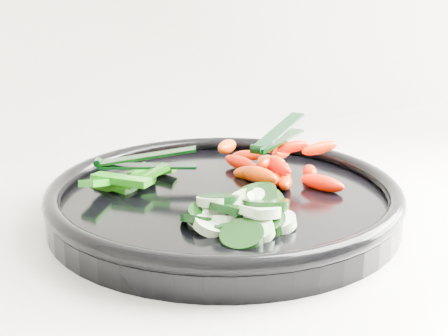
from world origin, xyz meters
name	(u,v)px	position (x,y,z in m)	size (l,w,h in m)	color
veggie_tray	(224,199)	(0.14, 1.69, 0.95)	(0.44, 0.44, 0.04)	black
cucumber_pile	(236,213)	(0.12, 1.62, 0.96)	(0.12, 0.12, 0.04)	black
carrot_pile	(274,166)	(0.21, 1.71, 0.97)	(0.14, 0.18, 0.05)	#FF5000
pepper_pile	(130,179)	(0.06, 1.76, 0.96)	(0.13, 0.10, 0.04)	#0A6B0A
tong_carrot	(277,137)	(0.22, 1.71, 1.00)	(0.10, 0.07, 0.02)	black
tong_pepper	(144,161)	(0.08, 1.76, 0.98)	(0.11, 0.07, 0.02)	black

